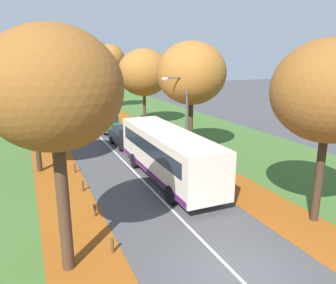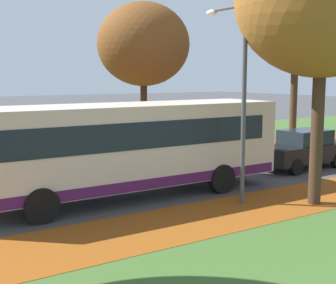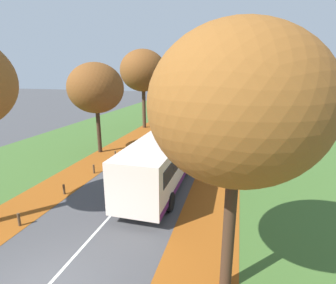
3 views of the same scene
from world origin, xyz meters
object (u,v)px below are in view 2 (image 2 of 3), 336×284
(bollard_fifth, at_px, (143,156))
(bus, at_px, (128,145))
(car_black_lead, at_px, (303,149))
(tree_left_near, at_px, (143,45))
(streetlamp_right, at_px, (237,80))
(tree_left_mid, at_px, (296,28))
(bollard_fourth, at_px, (75,163))

(bollard_fifth, bearing_deg, bus, -34.32)
(bollard_fifth, bearing_deg, car_black_lead, 46.35)
(tree_left_near, height_order, car_black_lead, tree_left_near)
(streetlamp_right, bearing_deg, bus, -130.67)
(car_black_lead, bearing_deg, bus, -88.56)
(tree_left_mid, relative_size, bollard_fifth, 15.00)
(streetlamp_right, height_order, car_black_lead, streetlamp_right)
(bollard_fifth, bearing_deg, tree_left_mid, 98.74)
(tree_left_mid, bearing_deg, bollard_fourth, -83.21)
(tree_left_near, height_order, bollard_fourth, tree_left_near)
(bollard_fifth, relative_size, streetlamp_right, 0.10)
(tree_left_mid, bearing_deg, bollard_fifth, -81.26)
(bollard_fourth, distance_m, streetlamp_right, 8.36)
(tree_left_near, xyz_separation_m, bollard_fourth, (2.02, -4.49, -5.07))
(tree_left_near, relative_size, bus, 0.71)
(bollard_fifth, relative_size, car_black_lead, 0.14)
(tree_left_mid, xyz_separation_m, car_black_lead, (6.60, -6.65, -5.92))
(tree_left_mid, bearing_deg, bus, -65.74)
(bollard_fourth, height_order, bus, bus)
(tree_left_near, bearing_deg, bus, -33.62)
(streetlamp_right, distance_m, car_black_lead, 7.00)
(tree_left_mid, bearing_deg, car_black_lead, -45.24)
(tree_left_mid, xyz_separation_m, streetlamp_right, (9.02, -12.54, -3.00))
(tree_left_near, bearing_deg, bollard_fourth, -65.80)
(tree_left_near, height_order, tree_left_mid, tree_left_mid)
(tree_left_mid, xyz_separation_m, bollard_fourth, (1.78, -14.91, -6.42))
(tree_left_near, xyz_separation_m, streetlamp_right, (9.27, -2.12, -1.64))
(bollard_fifth, bearing_deg, bollard_fourth, -90.37)
(tree_left_mid, distance_m, bus, 17.32)
(streetlamp_right, bearing_deg, tree_left_near, 167.13)
(bus, relative_size, car_black_lead, 2.45)
(tree_left_mid, relative_size, streetlamp_right, 1.53)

